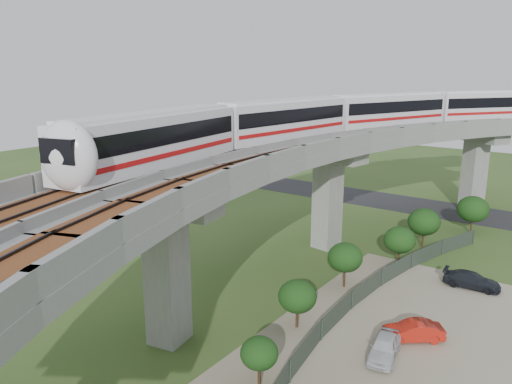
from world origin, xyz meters
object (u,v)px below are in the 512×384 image
metro_train (354,116)px  car_red (413,331)px  car_white (384,347)px  car_dark (472,280)px

metro_train → car_red: metro_train is taller
car_white → car_dark: 13.32m
car_red → car_dark: size_ratio=0.90×
metro_train → car_red: size_ratio=15.77×
car_red → car_white: bearing=-52.2°
car_white → car_dark: car_white is taller
car_white → car_red: size_ratio=1.01×
car_white → car_red: (0.74, 2.85, -0.03)m
metro_train → car_dark: bearing=-19.8°
metro_train → car_white: (10.78, -17.74, -11.62)m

